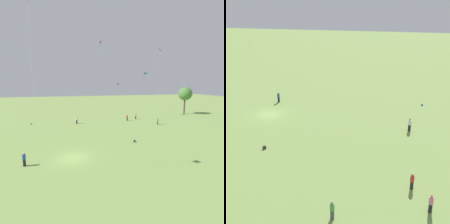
# 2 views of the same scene
# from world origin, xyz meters

# --- Properties ---
(ground_plane) EXTENTS (240.00, 240.00, 0.00)m
(ground_plane) POSITION_xyz_m (0.00, 0.00, 0.00)
(ground_plane) COLOR #7A994C
(person_0) EXTENTS (0.55, 0.55, 1.72)m
(person_0) POSITION_xyz_m (-14.85, 21.03, 0.85)
(person_0) COLOR #4C4C51
(person_0) RESTS_ON ground_plane
(person_1) EXTENTS (0.50, 0.50, 1.72)m
(person_1) POSITION_xyz_m (-22.71, 18.39, 0.85)
(person_1) COLOR #232328
(person_1) RESTS_ON ground_plane
(person_2) EXTENTS (0.53, 0.53, 1.80)m
(person_2) POSITION_xyz_m (-20.89, 1.66, 0.88)
(person_2) COLOR #232328
(person_2) RESTS_ON ground_plane
(person_3) EXTENTS (0.58, 0.58, 1.75)m
(person_3) POSITION_xyz_m (0.96, -5.90, 0.87)
(person_3) COLOR #232328
(person_3) RESTS_ON ground_plane
(person_4) EXTENTS (0.49, 0.49, 1.68)m
(person_4) POSITION_xyz_m (-21.18, 15.28, 0.84)
(person_4) COLOR #232328
(person_4) RESTS_ON ground_plane
(picnic_bag_0) EXTENTS (0.42, 0.42, 0.36)m
(picnic_bag_0) POSITION_xyz_m (-4.07, 10.66, 0.18)
(picnic_bag_0) COLOR #262628
(picnic_bag_0) RESTS_ON ground_plane
(picnic_bag_2) EXTENTS (0.31, 0.34, 0.26)m
(picnic_bag_2) POSITION_xyz_m (-22.93, -9.40, 0.13)
(picnic_bag_2) COLOR #33518C
(picnic_bag_2) RESTS_ON ground_plane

